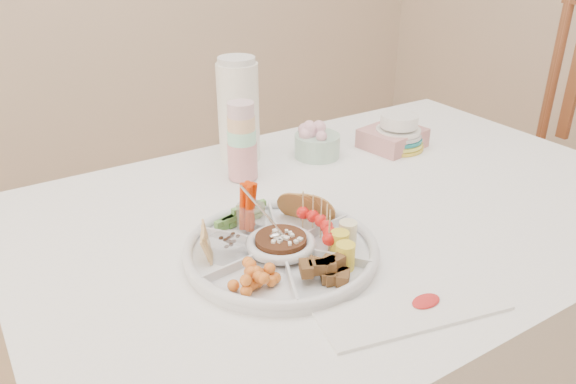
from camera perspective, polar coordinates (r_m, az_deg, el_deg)
dining_table at (r=1.54m, az=5.60°, el=-13.78°), size 1.52×1.02×0.76m
chair at (r=2.25m, az=25.45°, el=3.10°), size 0.49×0.49×1.15m
party_tray at (r=1.11m, az=-0.72°, el=-5.61°), size 0.42×0.42×0.04m
bean_dip at (r=1.11m, az=-0.72°, el=-5.28°), size 0.11×0.11×0.04m
tortillas at (r=1.21m, az=1.52°, el=-1.68°), size 0.12×0.12×0.06m
carrot_cucumber at (r=1.18m, az=-4.67°, el=-1.30°), size 0.13×0.13×0.11m
pita_raisins at (r=1.09m, az=-7.50°, el=-5.19°), size 0.12×0.12×0.06m
cherries at (r=1.01m, az=-3.45°, el=-8.62°), size 0.11×0.11×0.04m
granola_chunks at (r=1.02m, az=3.87°, el=-7.94°), size 0.11×0.11×0.04m
banana_tomato at (r=1.12m, az=5.88°, el=-3.42°), size 0.13×0.13×0.10m
cup_stack at (r=1.42m, az=-4.71°, el=5.25°), size 0.09×0.09×0.21m
thermos at (r=1.52m, az=-5.07°, el=8.40°), size 0.14×0.14×0.29m
flower_bowl at (r=1.57m, az=2.99°, el=5.26°), size 0.15×0.15×0.10m
napkin_stack at (r=1.67m, az=10.57°, el=5.41°), size 0.19×0.17×0.05m
plate_stack at (r=1.66m, az=11.13°, el=6.00°), size 0.19×0.19×0.10m
placemat at (r=1.01m, az=12.57°, el=-11.60°), size 0.35×0.18×0.01m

